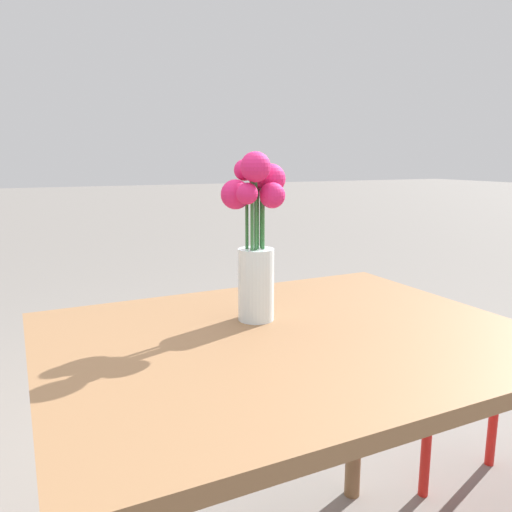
% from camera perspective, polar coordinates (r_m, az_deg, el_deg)
% --- Properties ---
extents(table_front, '(1.00, 0.79, 0.73)m').
position_cam_1_polar(table_front, '(1.08, 3.74, -13.80)').
color(table_front, brown).
rests_on(table_front, ground_plane).
extents(flower_vase, '(0.14, 0.12, 0.37)m').
position_cam_1_polar(flower_vase, '(1.08, 0.04, 1.96)').
color(flower_vase, silver).
rests_on(flower_vase, table_front).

